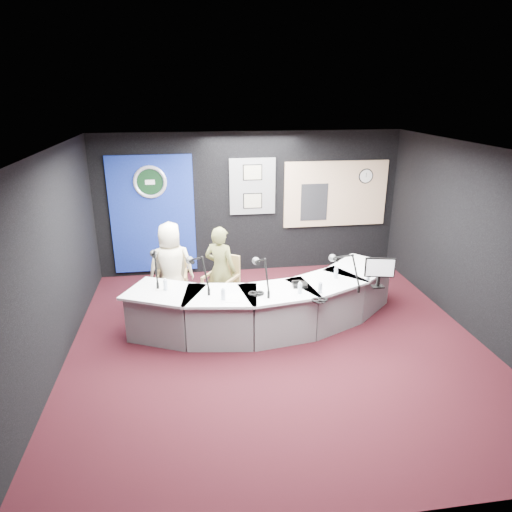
{
  "coord_description": "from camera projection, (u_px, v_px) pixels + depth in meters",
  "views": [
    {
      "loc": [
        -1.17,
        -5.78,
        3.53
      ],
      "look_at": [
        -0.2,
        0.8,
        1.1
      ],
      "focal_mm": 32.0,
      "sensor_mm": 36.0,
      "label": 1
    }
  ],
  "objects": [
    {
      "name": "backdrop_panel",
      "position": [
        153.0,
        215.0,
        8.82
      ],
      "size": [
        1.6,
        0.05,
        2.3
      ],
      "primitive_type": "cube",
      "color": "navy",
      "rests_on": "wall_back"
    },
    {
      "name": "framed_photo_lower",
      "position": [
        253.0,
        201.0,
        8.98
      ],
      "size": [
        0.34,
        0.02,
        0.27
      ],
      "primitive_type": "cube",
      "color": "gray",
      "rests_on": "pinboard"
    },
    {
      "name": "armchair_left",
      "position": [
        172.0,
        282.0,
        7.66
      ],
      "size": [
        0.58,
        0.58,
        0.99
      ],
      "primitive_type": null,
      "rotation": [
        0.0,
        0.0,
        -0.05
      ],
      "color": "#9D7E48",
      "rests_on": "ground"
    },
    {
      "name": "person_man",
      "position": [
        171.0,
        267.0,
        7.57
      ],
      "size": [
        0.78,
        0.54,
        1.53
      ],
      "primitive_type": "imported",
      "rotation": [
        0.0,
        0.0,
        3.22
      ],
      "color": "#FFF1CB",
      "rests_on": "ground"
    },
    {
      "name": "agency_seal",
      "position": [
        150.0,
        182.0,
        8.55
      ],
      "size": [
        0.63,
        0.07,
        0.63
      ],
      "primitive_type": "torus",
      "rotation": [
        1.57,
        0.0,
        0.0
      ],
      "color": "silver",
      "rests_on": "backdrop_panel"
    },
    {
      "name": "computer_monitor",
      "position": [
        380.0,
        267.0,
        6.72
      ],
      "size": [
        0.45,
        0.13,
        0.31
      ],
      "primitive_type": "cube",
      "rotation": [
        0.0,
        0.0,
        -0.23
      ],
      "color": "black",
      "rests_on": "broadcast_desk"
    },
    {
      "name": "headphones_near",
      "position": [
        319.0,
        300.0,
        6.37
      ],
      "size": [
        0.21,
        0.21,
        0.03
      ],
      "primitive_type": "torus",
      "color": "black",
      "rests_on": "broadcast_desk"
    },
    {
      "name": "equipment_rack",
      "position": [
        314.0,
        202.0,
        9.17
      ],
      "size": [
        0.55,
        0.02,
        0.75
      ],
      "primitive_type": "cube",
      "color": "black",
      "rests_on": "booth_window_frame"
    },
    {
      "name": "boom_mic_c",
      "position": [
        262.0,
        271.0,
        6.64
      ],
      "size": [
        0.21,
        0.73,
        0.6
      ],
      "primitive_type": null,
      "color": "black",
      "rests_on": "broadcast_desk"
    },
    {
      "name": "boom_mic_d",
      "position": [
        346.0,
        267.0,
        6.8
      ],
      "size": [
        0.35,
        0.69,
        0.6
      ],
      "primitive_type": null,
      "color": "black",
      "rests_on": "broadcast_desk"
    },
    {
      "name": "water_bottles",
      "position": [
        271.0,
        283.0,
        6.74
      ],
      "size": [
        3.16,
        0.59,
        0.18
      ],
      "primitive_type": null,
      "color": "silver",
      "rests_on": "broadcast_desk"
    },
    {
      "name": "wall_right",
      "position": [
        480.0,
        244.0,
        6.68
      ],
      "size": [
        0.02,
        6.0,
        2.8
      ],
      "primitive_type": "cube",
      "color": "black",
      "rests_on": "ground"
    },
    {
      "name": "pinboard",
      "position": [
        252.0,
        187.0,
        8.91
      ],
      "size": [
        0.9,
        0.04,
        1.1
      ],
      "primitive_type": "cube",
      "color": "slate",
      "rests_on": "wall_back"
    },
    {
      "name": "armchair_right",
      "position": [
        221.0,
        285.0,
        7.57
      ],
      "size": [
        0.76,
        0.76,
        0.97
      ],
      "primitive_type": null,
      "rotation": [
        0.0,
        0.0,
        -0.62
      ],
      "color": "#9D7E48",
      "rests_on": "ground"
    },
    {
      "name": "boom_mic_b",
      "position": [
        199.0,
        269.0,
        6.71
      ],
      "size": [
        0.37,
        0.69,
        0.6
      ],
      "primitive_type": null,
      "color": "black",
      "rests_on": "broadcast_desk"
    },
    {
      "name": "booth_glow",
      "position": [
        336.0,
        194.0,
        9.2
      ],
      "size": [
        2.0,
        0.02,
        1.2
      ],
      "primitive_type": "cube",
      "color": "#FFC5A1",
      "rests_on": "booth_window_frame"
    },
    {
      "name": "paper_stack",
      "position": [
        164.0,
        286.0,
        6.87
      ],
      "size": [
        0.27,
        0.35,
        0.0
      ],
      "primitive_type": "cube",
      "rotation": [
        0.0,
        0.0,
        -0.11
      ],
      "color": "white",
      "rests_on": "broadcast_desk"
    },
    {
      "name": "desk_phone",
      "position": [
        300.0,
        285.0,
        6.84
      ],
      "size": [
        0.23,
        0.19,
        0.05
      ],
      "primitive_type": "cube",
      "rotation": [
        0.0,
        0.0,
        -0.1
      ],
      "color": "black",
      "rests_on": "broadcast_desk"
    },
    {
      "name": "draped_jacket",
      "position": [
        170.0,
        270.0,
        7.84
      ],
      "size": [
        0.5,
        0.12,
        0.7
      ],
      "primitive_type": "cube",
      "rotation": [
        0.0,
        0.0,
        -0.05
      ],
      "color": "gray",
      "rests_on": "armchair_left"
    },
    {
      "name": "boom_mic_a",
      "position": [
        155.0,
        263.0,
        6.95
      ],
      "size": [
        0.2,
        0.74,
        0.6
      ],
      "primitive_type": null,
      "color": "black",
      "rests_on": "broadcast_desk"
    },
    {
      "name": "ceiling",
      "position": [
        281.0,
        151.0,
        5.78
      ],
      "size": [
        6.0,
        6.0,
        0.02
      ],
      "primitive_type": "cube",
      "color": "silver",
      "rests_on": "ground"
    },
    {
      "name": "broadcast_desk",
      "position": [
        268.0,
        304.0,
        7.12
      ],
      "size": [
        4.5,
        1.9,
        0.75
      ],
      "primitive_type": null,
      "color": "silver",
      "rests_on": "ground"
    },
    {
      "name": "wall_front",
      "position": [
        355.0,
        387.0,
        3.48
      ],
      "size": [
        6.0,
        0.02,
        2.8
      ],
      "primitive_type": "cube",
      "color": "black",
      "rests_on": "ground"
    },
    {
      "name": "wall_back",
      "position": [
        250.0,
        204.0,
        9.05
      ],
      "size": [
        6.0,
        0.02,
        2.8
      ],
      "primitive_type": "cube",
      "color": "black",
      "rests_on": "ground"
    },
    {
      "name": "framed_photo_upper",
      "position": [
        253.0,
        172.0,
        8.79
      ],
      "size": [
        0.34,
        0.02,
        0.27
      ],
      "primitive_type": "cube",
      "color": "gray",
      "rests_on": "pinboard"
    },
    {
      "name": "wall_left",
      "position": [
        50.0,
        266.0,
        5.85
      ],
      "size": [
        0.02,
        6.0,
        2.8
      ],
      "primitive_type": "cube",
      "color": "black",
      "rests_on": "ground"
    },
    {
      "name": "ground",
      "position": [
        277.0,
        343.0,
        6.75
      ],
      "size": [
        6.0,
        6.0,
        0.0
      ],
      "primitive_type": "plane",
      "color": "black",
      "rests_on": "ground"
    },
    {
      "name": "person_woman",
      "position": [
        220.0,
        270.0,
        7.48
      ],
      "size": [
        0.65,
        0.59,
        1.49
      ],
      "primitive_type": "imported",
      "rotation": [
        0.0,
        0.0,
        2.6
      ],
      "color": "olive",
      "rests_on": "ground"
    },
    {
      "name": "wall_clock",
      "position": [
        366.0,
        176.0,
        9.15
      ],
      "size": [
        0.28,
        0.01,
        0.28
      ],
      "primitive_type": "cylinder",
      "rotation": [
        1.57,
        0.0,
        0.0
      ],
      "color": "white",
      "rests_on": "booth_window_frame"
    },
    {
      "name": "seal_center",
      "position": [
        150.0,
        182.0,
        8.56
      ],
      "size": [
        0.48,
        0.01,
        0.48
      ],
      "primitive_type": "cylinder",
      "rotation": [
        1.57,
        0.0,
        0.0
      ],
      "color": "black",
      "rests_on": "backdrop_panel"
    },
    {
      "name": "notepad",
      "position": [
        234.0,
        298.0,
        6.46
      ],
      "size": [
        0.27,
        0.33,
        0.0
      ],
      "primitive_type": "cube",
      "rotation": [
        0.0,
        0.0,
        -0.26
      ],
      "color": "white",
      "rests_on": "broadcast_desk"
    },
    {
      "name": "booth_window_frame",
      "position": [
        336.0,
        194.0,
        9.21
      ],
      "size": [
        2.12,
        0.06,
        1.32
      ],
      "primitive_type": "cube",
      "color": "tan",
      "rests_on": "wall_back"
    },
    {
      "name": "headphones_far",
      "position": [
        256.0,
        293.0,
        6.58
      ],
      "size": [
        0.19,
        0.19,
        0.03
      ],
      "primitive_type": "torus",
      "color": "black",
      "rests_on": "broadcast_desk"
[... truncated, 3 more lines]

